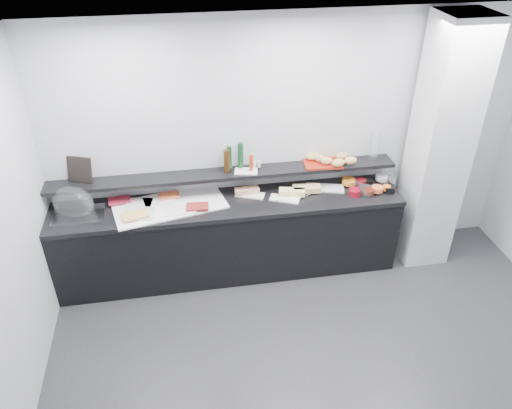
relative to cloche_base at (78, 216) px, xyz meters
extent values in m
plane|color=#2D2D30|center=(2.17, -1.66, -0.92)|extent=(5.00, 5.00, 0.00)
cube|color=#B5B7BD|center=(2.17, 0.34, 0.43)|extent=(5.00, 0.02, 2.70)
plane|color=white|center=(2.17, -1.66, 1.78)|extent=(5.00, 5.00, 0.00)
cube|color=silver|center=(3.67, -0.01, 0.43)|extent=(0.50, 0.50, 2.70)
cube|color=black|center=(1.47, 0.04, -0.50)|extent=(3.60, 0.60, 0.85)
cube|color=black|center=(1.47, 0.04, -0.05)|extent=(3.62, 0.62, 0.05)
cube|color=black|center=(1.47, 0.21, 0.21)|extent=(3.60, 0.25, 0.04)
cube|color=#B9BBC0|center=(0.00, 0.00, 0.00)|extent=(0.50, 0.34, 0.04)
ellipsoid|color=silver|center=(-0.04, 0.08, 0.11)|extent=(0.50, 0.42, 0.34)
cube|color=white|center=(0.88, 0.06, -0.01)|extent=(1.19, 0.75, 0.01)
cube|color=white|center=(0.58, 0.14, 0.00)|extent=(0.28, 0.21, 0.01)
cube|color=maroon|center=(0.38, 0.19, 0.02)|extent=(0.23, 0.16, 0.02)
cube|color=white|center=(0.78, 0.14, 0.00)|extent=(0.34, 0.26, 0.01)
cube|color=#F86132|center=(0.88, 0.20, 0.02)|extent=(0.23, 0.17, 0.02)
cube|color=silver|center=(0.58, -0.08, 0.00)|extent=(0.33, 0.24, 0.01)
cube|color=#DBAC55|center=(0.55, -0.11, 0.02)|extent=(0.28, 0.21, 0.02)
cube|color=white|center=(0.99, -0.06, 0.00)|extent=(0.31, 0.22, 0.01)
cube|color=maroon|center=(1.16, -0.06, 0.02)|extent=(0.23, 0.16, 0.02)
cube|color=white|center=(1.72, 0.12, -0.01)|extent=(0.33, 0.23, 0.01)
cube|color=tan|center=(1.69, 0.15, 0.02)|extent=(0.26, 0.12, 0.06)
cylinder|color=silver|center=(1.75, 0.12, 0.00)|extent=(0.14, 0.09, 0.01)
cube|color=white|center=(2.06, -0.01, -0.01)|extent=(0.33, 0.24, 0.01)
cube|color=#E9D07A|center=(2.15, 0.05, 0.02)|extent=(0.28, 0.16, 0.06)
cylinder|color=silver|center=(2.04, -0.03, 0.00)|extent=(0.16, 0.05, 0.01)
cube|color=silver|center=(2.53, 0.13, -0.01)|extent=(0.43, 0.27, 0.01)
cube|color=tan|center=(2.32, 0.09, 0.02)|extent=(0.30, 0.14, 0.06)
cylinder|color=#BBBDC2|center=(2.35, 0.03, 0.00)|extent=(0.14, 0.09, 0.01)
cylinder|color=silver|center=(2.88, 0.15, 0.02)|extent=(0.22, 0.22, 0.07)
cylinder|color=orange|center=(2.80, 0.16, 0.03)|extent=(0.15, 0.15, 0.05)
cylinder|color=black|center=(3.00, 0.13, 0.02)|extent=(0.12, 0.12, 0.07)
cylinder|color=#5A0C11|center=(2.93, 0.13, 0.03)|extent=(0.14, 0.14, 0.05)
cylinder|color=white|center=(3.23, 0.13, 0.02)|extent=(0.24, 0.24, 0.07)
cylinder|color=white|center=(3.18, 0.18, 0.03)|extent=(0.15, 0.15, 0.05)
cylinder|color=maroon|center=(2.80, -0.05, 0.02)|extent=(0.14, 0.14, 0.07)
cylinder|color=#52160B|center=(2.94, -0.08, 0.03)|extent=(0.14, 0.14, 0.05)
cylinder|color=white|center=(2.93, -0.05, 0.02)|extent=(0.21, 0.21, 0.07)
cylinder|color=#DB6535|center=(3.05, -0.05, 0.03)|extent=(0.16, 0.16, 0.05)
cylinder|color=black|center=(3.18, -0.04, 0.02)|extent=(0.13, 0.13, 0.07)
cylinder|color=orange|center=(3.15, -0.04, 0.03)|extent=(0.09, 0.09, 0.05)
cube|color=black|center=(0.04, 0.28, 0.36)|extent=(0.26, 0.16, 0.26)
cube|color=#CCA693|center=(0.06, 0.28, 0.36)|extent=(0.20, 0.10, 0.22)
cube|color=white|center=(1.69, 0.19, 0.24)|extent=(0.26, 0.19, 0.01)
cylinder|color=#0F3718|center=(1.53, 0.25, 0.37)|extent=(0.06, 0.06, 0.26)
cylinder|color=#361F09|center=(1.50, 0.21, 0.36)|extent=(0.07, 0.07, 0.24)
cylinder|color=#103D1E|center=(1.65, 0.27, 0.38)|extent=(0.07, 0.07, 0.28)
cylinder|color=#B23A0C|center=(1.74, 0.19, 0.33)|extent=(0.04, 0.04, 0.18)
cylinder|color=silver|center=(1.83, 0.25, 0.28)|extent=(0.04, 0.04, 0.07)
cylinder|color=silver|center=(1.79, 0.25, 0.28)|extent=(0.04, 0.04, 0.07)
cube|color=maroon|center=(2.51, 0.23, 0.24)|extent=(0.41, 0.31, 0.02)
ellipsoid|color=tan|center=(2.43, 0.30, 0.29)|extent=(0.16, 0.11, 0.08)
ellipsoid|color=#BB8747|center=(2.73, 0.26, 0.29)|extent=(0.15, 0.11, 0.08)
ellipsoid|color=tan|center=(2.54, 0.18, 0.29)|extent=(0.14, 0.10, 0.08)
ellipsoid|color=tan|center=(2.65, 0.11, 0.29)|extent=(0.17, 0.13, 0.08)
ellipsoid|color=tan|center=(2.79, 0.14, 0.29)|extent=(0.14, 0.09, 0.08)
ellipsoid|color=#B58845|center=(2.48, 0.24, 0.29)|extent=(0.14, 0.11, 0.08)
cylinder|color=white|center=(3.08, 0.25, 0.38)|extent=(0.10, 0.10, 0.30)
camera|label=1|loc=(1.04, -4.26, 2.73)|focal=35.00mm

